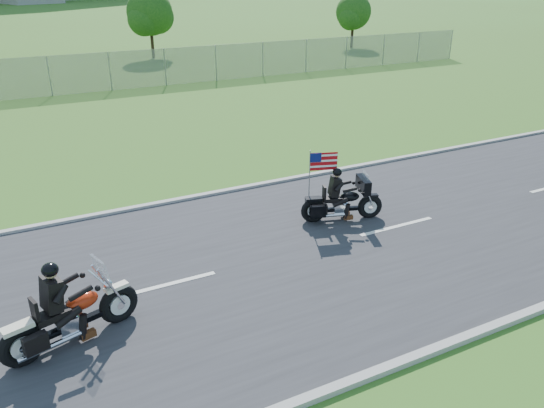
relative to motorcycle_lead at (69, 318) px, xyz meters
name	(u,v)px	position (x,y,z in m)	size (l,w,h in m)	color
ground	(253,265)	(3.91, 1.01, -0.53)	(420.00, 420.00, 0.00)	#3D581B
road	(253,264)	(3.91, 1.01, -0.51)	(120.00, 8.00, 0.04)	#28282B
curb_north	(192,198)	(3.91, 5.06, -0.48)	(120.00, 0.18, 0.12)	#9E9B93
curb_south	(361,379)	(3.91, -3.04, -0.48)	(120.00, 0.18, 0.12)	#9E9B93
tree_fence_near	(150,15)	(9.95, 31.05, 2.44)	(3.52, 3.28, 4.75)	#382316
tree_fence_far	(354,14)	(25.95, 29.04, 2.11)	(3.08, 2.87, 4.20)	#382316
motorcycle_lead	(69,318)	(0.00, 0.00, 0.00)	(2.43, 1.07, 1.67)	black
motorcycle_follow	(342,203)	(6.90, 2.02, -0.03)	(2.10, 1.01, 1.80)	black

